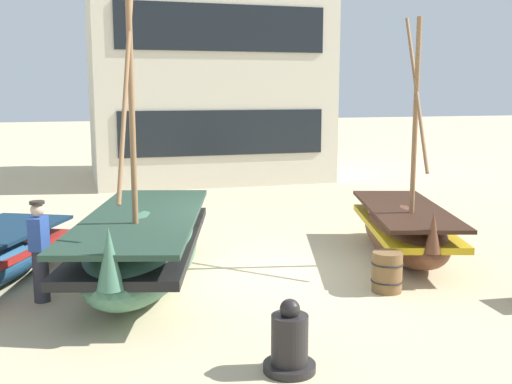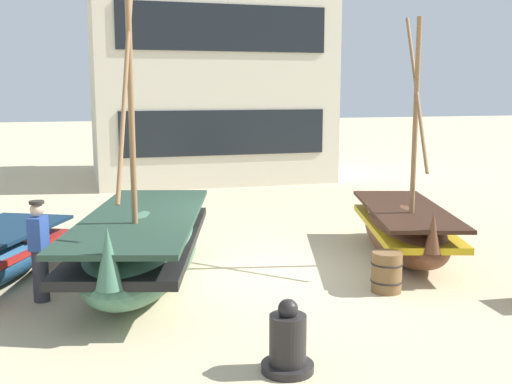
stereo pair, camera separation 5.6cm
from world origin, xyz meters
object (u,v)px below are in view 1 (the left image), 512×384
wooden_barrel (387,272)px  fishing_boat_centre_large (143,245)px  fisherman_by_hull (40,252)px  harbor_building_main (204,36)px  fishing_boat_near_left (404,229)px  capstan_winch (290,343)px

wooden_barrel → fishing_boat_centre_large: bearing=156.9°
fisherman_by_hull → harbor_building_main: harbor_building_main is taller
fisherman_by_hull → wooden_barrel: fisherman_by_hull is taller
fishing_boat_near_left → wooden_barrel: fishing_boat_near_left is taller
fishing_boat_centre_large → wooden_barrel: fishing_boat_centre_large is taller
wooden_barrel → harbor_building_main: harbor_building_main is taller
fisherman_by_hull → harbor_building_main: bearing=67.9°
fishing_boat_centre_large → fisherman_by_hull: fishing_boat_centre_large is taller
capstan_winch → harbor_building_main: (2.61, 17.50, 5.15)m
capstan_winch → wooden_barrel: capstan_winch is taller
fishing_boat_near_left → fishing_boat_centre_large: 5.41m
capstan_winch → fisherman_by_hull: bearing=130.6°
fishing_boat_near_left → wooden_barrel: (-1.43, -1.94, -0.24)m
fisherman_by_hull → capstan_winch: bearing=-49.4°
fishing_boat_centre_large → wooden_barrel: 4.33m
fishing_boat_near_left → fishing_boat_centre_large: bearing=-177.4°
fishing_boat_near_left → harbor_building_main: size_ratio=0.45×
fisherman_by_hull → capstan_winch: (3.06, -3.57, -0.47)m
fishing_boat_near_left → fishing_boat_centre_large: (-5.41, -0.25, 0.11)m
harbor_building_main → fishing_boat_centre_large: bearing=-106.4°
fishing_boat_near_left → wooden_barrel: 2.43m
fisherman_by_hull → fishing_boat_centre_large: bearing=17.6°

